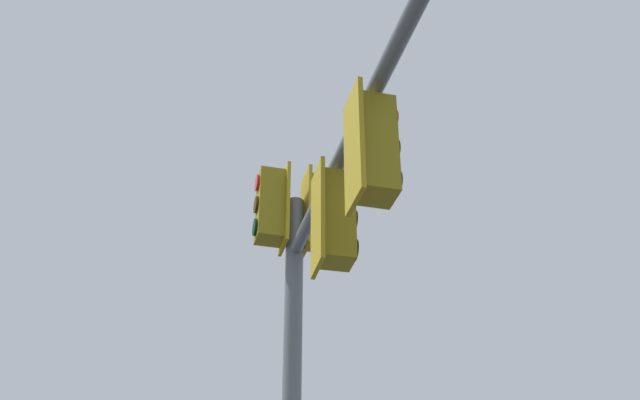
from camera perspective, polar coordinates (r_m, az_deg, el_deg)
name	(u,v)px	position (r m, az deg, el deg)	size (l,w,h in m)	color
signal_mast_assembly	(312,291)	(7.58, -0.60, -6.73)	(0.97, 4.44, 6.83)	slate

